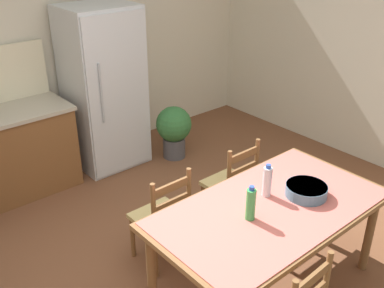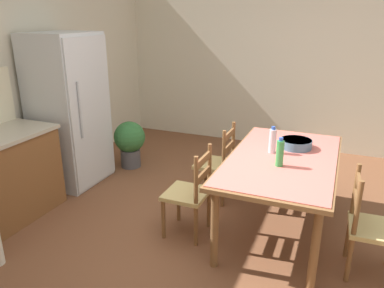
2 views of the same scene
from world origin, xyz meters
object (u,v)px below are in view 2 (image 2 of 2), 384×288
chair_side_far_right (217,163)px  chair_side_near_left (370,227)px  potted_plant (130,141)px  serving_bowl (296,143)px  bottle_near_centre (280,153)px  dining_table (282,165)px  bottle_off_centre (273,141)px  chair_side_far_left (190,193)px  refrigerator (69,111)px

chair_side_far_right → chair_side_near_left: size_ratio=1.00×
potted_plant → serving_bowl: bearing=-102.9°
chair_side_near_left → potted_plant: (1.27, 3.06, -0.06)m
serving_bowl → chair_side_far_right: 0.97m
bottle_near_centre → potted_plant: bearing=64.3°
dining_table → potted_plant: (0.86, 2.26, -0.32)m
bottle_near_centre → chair_side_far_right: bottle_near_centre is taller
serving_bowl → potted_plant: (0.54, 2.34, -0.45)m
dining_table → chair_side_far_right: bearing=62.9°
bottle_off_centre → chair_side_far_left: (-0.51, 0.67, -0.47)m
refrigerator → chair_side_far_left: 2.05m
serving_bowl → chair_side_near_left: 1.11m
bottle_off_centre → serving_bowl: bottle_off_centre is taller
chair_side_far_right → refrigerator: bearing=-83.2°
bottle_off_centre → chair_side_near_left: bearing=-118.4°
dining_table → bottle_off_centre: 0.26m
refrigerator → dining_table: refrigerator is taller
bottle_off_centre → chair_side_far_right: 0.88m
chair_side_far_left → potted_plant: 1.94m
bottle_off_centre → refrigerator: bearing=88.0°
chair_side_far_left → chair_side_near_left: (0.01, -1.60, 0.00)m
dining_table → chair_side_far_left: 0.94m
dining_table → serving_bowl: size_ratio=5.76×
bottle_off_centre → potted_plant: 2.33m
bottle_near_centre → bottle_off_centre: same height
chair_side_far_right → chair_side_far_left: 0.83m
serving_bowl → chair_side_far_right: chair_side_far_right is taller
refrigerator → serving_bowl: refrigerator is taller
refrigerator → bottle_near_centre: refrigerator is taller
refrigerator → chair_side_near_left: refrigerator is taller
bottle_off_centre → chair_side_near_left: size_ratio=0.30×
dining_table → bottle_off_centre: (0.09, 0.13, 0.20)m
dining_table → serving_bowl: bearing=-13.1°
chair_side_far_right → serving_bowl: bearing=84.1°
refrigerator → bottle_near_centre: size_ratio=7.01×
bottle_off_centre → chair_side_far_right: bearing=64.7°
chair_side_near_left → bottle_off_centre: bearing=59.3°
dining_table → bottle_near_centre: (-0.23, -0.00, 0.20)m
chair_side_near_left → bottle_near_centre: bearing=74.9°
chair_side_near_left → dining_table: bearing=60.5°
chair_side_far_right → chair_side_near_left: bearing=62.7°
dining_table → bottle_near_centre: size_ratio=6.82×
dining_table → chair_side_far_right: (0.41, 0.80, -0.26)m
chair_side_near_left → potted_plant: chair_side_near_left is taller
bottle_near_centre → bottle_off_centre: size_ratio=1.00×
bottle_near_centre → chair_side_far_left: size_ratio=0.30×
bottle_off_centre → chair_side_far_left: bottle_off_centre is taller
chair_side_far_right → bottle_near_centre: bearing=51.3°
bottle_near_centre → refrigerator: bearing=81.4°
serving_bowl → chair_side_near_left: (-0.73, -0.73, -0.40)m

